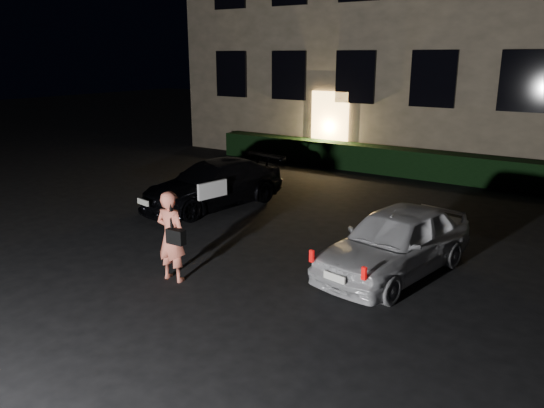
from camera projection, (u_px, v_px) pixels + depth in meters
The scene contains 5 objects.
ground at pixel (196, 303), 8.20m from camera, with size 80.00×80.00×0.00m, color black.
hedge at pixel (422, 164), 16.48m from camera, with size 15.00×0.70×0.85m, color black.
sedan at pixel (213, 184), 13.33m from camera, with size 2.32×4.17×1.14m.
hatch at pixel (395, 241), 9.17m from camera, with size 2.00×3.68×1.19m.
man at pixel (172, 236), 8.84m from camera, with size 0.66×0.40×1.57m.
Camera 1 is at (5.14, -5.55, 3.69)m, focal length 35.00 mm.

